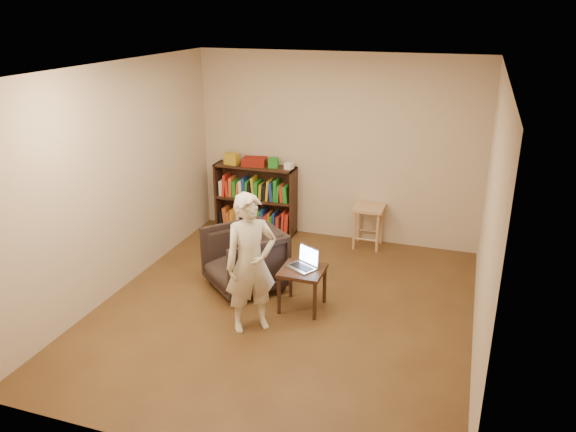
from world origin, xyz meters
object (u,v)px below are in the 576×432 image
(armchair, at_px, (245,259))
(stool, at_px, (369,214))
(bookshelf, at_px, (256,202))
(side_table, at_px, (302,276))
(person, at_px, (251,264))
(laptop, at_px, (305,262))

(armchair, bearing_deg, stool, 96.23)
(bookshelf, xyz_separation_m, side_table, (1.33, -1.99, -0.04))
(stool, distance_m, side_table, 1.96)
(side_table, bearing_deg, person, -124.37)
(armchair, distance_m, laptop, 0.83)
(laptop, bearing_deg, bookshelf, 153.57)
(armchair, xyz_separation_m, laptop, (0.79, -0.18, 0.16))
(bookshelf, relative_size, side_table, 2.53)
(armchair, bearing_deg, person, -22.28)
(bookshelf, relative_size, stool, 2.04)
(side_table, height_order, person, person)
(bookshelf, height_order, stool, bookshelf)
(armchair, xyz_separation_m, side_table, (0.78, -0.24, 0.02))
(side_table, bearing_deg, laptop, 82.84)
(armchair, bearing_deg, laptop, 27.54)
(bookshelf, bearing_deg, person, -69.44)
(stool, bearing_deg, laptop, -100.71)
(side_table, relative_size, laptop, 1.27)
(armchair, distance_m, person, 0.96)
(stool, xyz_separation_m, laptop, (-0.35, -1.86, 0.06))
(laptop, height_order, person, person)
(side_table, bearing_deg, armchair, 162.83)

